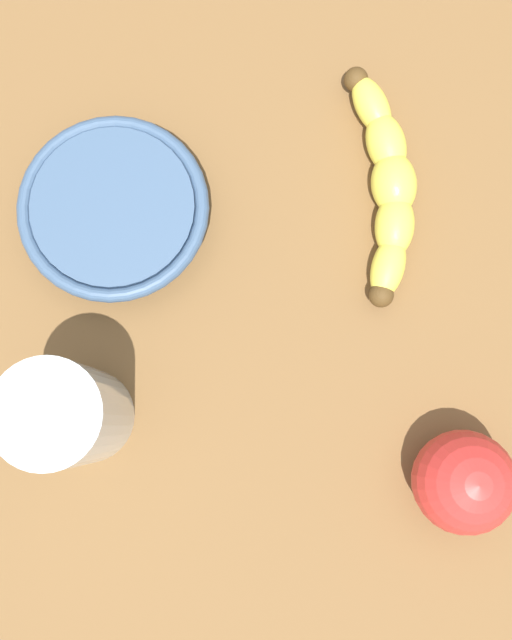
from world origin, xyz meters
TOP-DOWN VIEW (x-y plane):
  - wooden_tabletop at (0.00, 0.00)cm, footprint 120.00×120.00cm
  - banana at (-5.96, -12.82)cm, footprint 11.24×19.21cm
  - smoothie_glass at (9.78, 15.08)cm, footprint 7.87×7.87cm
  - ceramic_bowl at (14.35, -1.58)cm, footprint 16.05×16.05cm
  - apple_fruit at (-20.11, 8.05)cm, footprint 8.08×8.08cm

SIDE VIEW (x-z plane):
  - wooden_tabletop at x=0.00cm, z-range 0.00..3.00cm
  - banana at x=-5.96cm, z-range 3.00..6.88cm
  - ceramic_bowl at x=14.35cm, z-range 3.40..7.23cm
  - apple_fruit at x=-20.11cm, z-range 3.00..11.08cm
  - smoothie_glass at x=9.78cm, z-range 2.94..15.71cm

